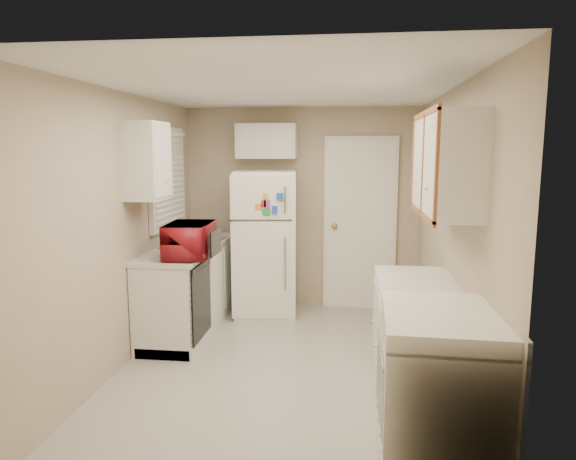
# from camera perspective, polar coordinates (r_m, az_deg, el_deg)

# --- Properties ---
(floor) EXTENTS (3.80, 3.80, 0.00)m
(floor) POSITION_cam_1_polar(r_m,az_deg,el_deg) (4.70, -0.76, -14.97)
(floor) COLOR beige
(floor) RESTS_ON ground
(ceiling) EXTENTS (3.80, 3.80, 0.00)m
(ceiling) POSITION_cam_1_polar(r_m,az_deg,el_deg) (4.32, -0.83, 15.54)
(ceiling) COLOR white
(ceiling) RESTS_ON floor
(wall_left) EXTENTS (3.80, 3.80, 0.00)m
(wall_left) POSITION_cam_1_polar(r_m,az_deg,el_deg) (4.74, -17.80, -0.01)
(wall_left) COLOR tan
(wall_left) RESTS_ON floor
(wall_right) EXTENTS (3.80, 3.80, 0.00)m
(wall_right) POSITION_cam_1_polar(r_m,az_deg,el_deg) (4.39, 17.63, -0.69)
(wall_right) COLOR tan
(wall_right) RESTS_ON floor
(wall_back) EXTENTS (2.80, 2.80, 0.00)m
(wall_back) POSITION_cam_1_polar(r_m,az_deg,el_deg) (6.22, 1.55, 2.43)
(wall_back) COLOR tan
(wall_back) RESTS_ON floor
(wall_front) EXTENTS (2.80, 2.80, 0.00)m
(wall_front) POSITION_cam_1_polar(r_m,az_deg,el_deg) (2.52, -6.63, -7.24)
(wall_front) COLOR tan
(wall_front) RESTS_ON floor
(left_counter) EXTENTS (0.60, 1.80, 0.90)m
(left_counter) POSITION_cam_1_polar(r_m,az_deg,el_deg) (5.61, -10.79, -6.24)
(left_counter) COLOR silver
(left_counter) RESTS_ON floor
(dishwasher) EXTENTS (0.03, 0.58, 0.72)m
(dishwasher) POSITION_cam_1_polar(r_m,az_deg,el_deg) (4.97, -9.69, -7.73)
(dishwasher) COLOR black
(dishwasher) RESTS_ON floor
(sink) EXTENTS (0.54, 0.74, 0.16)m
(sink) POSITION_cam_1_polar(r_m,az_deg,el_deg) (5.66, -10.45, -1.84)
(sink) COLOR gray
(sink) RESTS_ON left_counter
(microwave) EXTENTS (0.60, 0.36, 0.39)m
(microwave) POSITION_cam_1_polar(r_m,az_deg,el_deg) (4.90, -10.85, -1.25)
(microwave) COLOR maroon
(microwave) RESTS_ON left_counter
(soap_bottle) EXTENTS (0.09, 0.09, 0.17)m
(soap_bottle) POSITION_cam_1_polar(r_m,az_deg,el_deg) (6.07, -9.69, 0.24)
(soap_bottle) COLOR beige
(soap_bottle) RESTS_ON left_counter
(window_blinds) EXTENTS (0.10, 0.98, 1.08)m
(window_blinds) POSITION_cam_1_polar(r_m,az_deg,el_deg) (5.66, -13.19, 5.62)
(window_blinds) COLOR silver
(window_blinds) RESTS_ON wall_left
(upper_cabinet_left) EXTENTS (0.30, 0.45, 0.70)m
(upper_cabinet_left) POSITION_cam_1_polar(r_m,az_deg,el_deg) (4.84, -15.42, 7.40)
(upper_cabinet_left) COLOR silver
(upper_cabinet_left) RESTS_ON wall_left
(refrigerator) EXTENTS (0.76, 0.74, 1.67)m
(refrigerator) POSITION_cam_1_polar(r_m,az_deg,el_deg) (5.93, -2.51, -1.47)
(refrigerator) COLOR white
(refrigerator) RESTS_ON floor
(cabinet_over_fridge) EXTENTS (0.70, 0.30, 0.40)m
(cabinet_over_fridge) POSITION_cam_1_polar(r_m,az_deg,el_deg) (6.09, -2.36, 9.83)
(cabinet_over_fridge) COLOR silver
(cabinet_over_fridge) RESTS_ON wall_back
(interior_door) EXTENTS (0.86, 0.06, 2.08)m
(interior_door) POSITION_cam_1_polar(r_m,az_deg,el_deg) (6.18, 7.99, 0.62)
(interior_door) COLOR white
(interior_door) RESTS_ON floor
(right_counter) EXTENTS (0.60, 2.00, 0.90)m
(right_counter) POSITION_cam_1_polar(r_m,az_deg,el_deg) (3.78, 14.76, -13.94)
(right_counter) COLOR silver
(right_counter) RESTS_ON floor
(stove) EXTENTS (0.70, 0.86, 1.01)m
(stove) POSITION_cam_1_polar(r_m,az_deg,el_deg) (3.21, 16.70, -17.22)
(stove) COLOR white
(stove) RESTS_ON floor
(upper_cabinet_right) EXTENTS (0.30, 1.20, 0.70)m
(upper_cabinet_right) POSITION_cam_1_polar(r_m,az_deg,el_deg) (3.82, 17.20, 7.01)
(upper_cabinet_right) COLOR silver
(upper_cabinet_right) RESTS_ON wall_right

